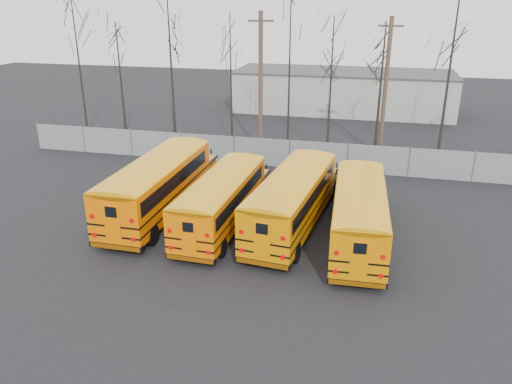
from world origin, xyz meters
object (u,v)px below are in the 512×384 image
(bus_a, at_px, (159,181))
(utility_pole_left, at_px, (261,83))
(bus_c, at_px, (293,196))
(bus_b, at_px, (223,196))
(utility_pole_right, at_px, (386,86))
(bus_d, at_px, (359,209))

(bus_a, bearing_deg, utility_pole_left, 77.94)
(bus_c, distance_m, utility_pole_left, 13.87)
(bus_b, distance_m, utility_pole_right, 17.34)
(utility_pole_right, bearing_deg, bus_c, -100.50)
(bus_b, distance_m, utility_pole_left, 13.73)
(bus_a, distance_m, bus_d, 10.76)
(bus_c, bearing_deg, bus_b, -164.21)
(bus_b, bearing_deg, bus_d, 0.12)
(bus_c, bearing_deg, bus_d, -7.73)
(bus_b, height_order, utility_pole_left, utility_pole_left)
(bus_a, height_order, bus_b, bus_a)
(bus_d, xyz_separation_m, utility_pole_left, (-8.03, 13.39, 3.58))
(utility_pole_left, xyz_separation_m, utility_pole_right, (8.88, 1.94, -0.18))
(bus_a, relative_size, bus_d, 1.09)
(bus_a, relative_size, utility_pole_right, 1.15)
(bus_a, bearing_deg, bus_b, -10.83)
(bus_a, distance_m, bus_b, 3.91)
(utility_pole_right, bearing_deg, bus_d, -87.57)
(bus_d, relative_size, utility_pole_right, 1.06)
(utility_pole_left, bearing_deg, utility_pole_right, 1.87)
(bus_d, bearing_deg, bus_b, 175.45)
(bus_b, bearing_deg, utility_pole_left, 96.76)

